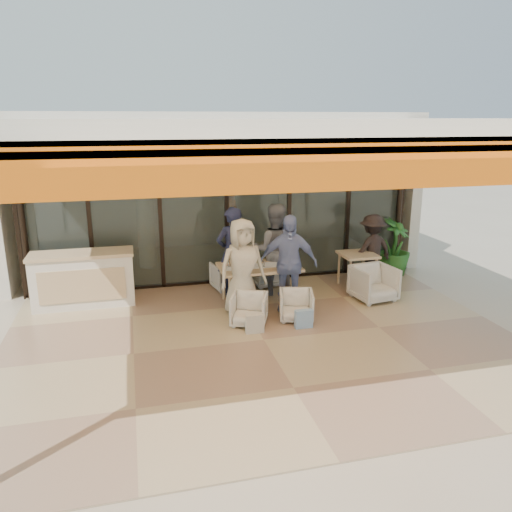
{
  "coord_description": "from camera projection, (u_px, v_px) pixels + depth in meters",
  "views": [
    {
      "loc": [
        -1.88,
        -6.99,
        3.41
      ],
      "look_at": [
        0.1,
        0.9,
        1.15
      ],
      "focal_mm": 35.0,
      "sensor_mm": 36.0,
      "label": 1
    }
  ],
  "objects": [
    {
      "name": "diner_navy",
      "position": [
        232.0,
        253.0,
        9.58
      ],
      "size": [
        0.74,
        0.59,
        1.8
      ],
      "primitive_type": "imported",
      "rotation": [
        0.0,
        0.0,
        3.4
      ],
      "color": "#181E34",
      "rests_on": "ground"
    },
    {
      "name": "terrace_structure",
      "position": [
        270.0,
        130.0,
        6.77
      ],
      "size": [
        8.0,
        6.0,
        3.4
      ],
      "color": "silver",
      "rests_on": "ground"
    },
    {
      "name": "diner_cream",
      "position": [
        242.0,
        268.0,
        8.75
      ],
      "size": [
        0.92,
        0.67,
        1.74
      ],
      "primitive_type": "imported",
      "rotation": [
        0.0,
        0.0,
        0.15
      ],
      "color": "beige",
      "rests_on": "ground"
    },
    {
      "name": "diner_periwinkle",
      "position": [
        288.0,
        263.0,
        8.94
      ],
      "size": [
        1.12,
        0.69,
        1.78
      ],
      "primitive_type": "imported",
      "rotation": [
        0.0,
        0.0,
        -0.27
      ],
      "color": "#717DBD",
      "rests_on": "ground"
    },
    {
      "name": "tote_bag_blue",
      "position": [
        304.0,
        320.0,
        8.29
      ],
      "size": [
        0.3,
        0.1,
        0.34
      ],
      "primitive_type": "cube",
      "color": "#99BFD8",
      "rests_on": "ground"
    },
    {
      "name": "terrace_floor",
      "position": [
        264.0,
        341.0,
        7.88
      ],
      "size": [
        8.0,
        6.0,
        0.01
      ],
      "primitive_type": "cube",
      "color": "tan",
      "rests_on": "ground"
    },
    {
      "name": "dining_table",
      "position": [
        259.0,
        269.0,
        9.32
      ],
      "size": [
        1.5,
        0.9,
        0.93
      ],
      "color": "tan",
      "rests_on": "ground"
    },
    {
      "name": "ground",
      "position": [
        264.0,
        341.0,
        7.88
      ],
      "size": [
        70.0,
        70.0,
        0.0
      ],
      "primitive_type": "plane",
      "color": "#C6B293",
      "rests_on": "ground"
    },
    {
      "name": "side_table",
      "position": [
        358.0,
        258.0,
        10.18
      ],
      "size": [
        0.7,
        0.7,
        0.74
      ],
      "color": "tan",
      "rests_on": "ground"
    },
    {
      "name": "standing_woman",
      "position": [
        372.0,
        250.0,
        10.42
      ],
      "size": [
        1.06,
        0.74,
        1.5
      ],
      "primitive_type": "imported",
      "rotation": [
        0.0,
        0.0,
        3.35
      ],
      "color": "black",
      "rests_on": "ground"
    },
    {
      "name": "tote_bag_cream",
      "position": [
        255.0,
        324.0,
        8.09
      ],
      "size": [
        0.3,
        0.1,
        0.34
      ],
      "primitive_type": "cube",
      "color": "silver",
      "rests_on": "ground"
    },
    {
      "name": "interior_block",
      "position": [
        209.0,
        167.0,
        12.26
      ],
      "size": [
        9.05,
        3.62,
        3.52
      ],
      "color": "silver",
      "rests_on": "ground"
    },
    {
      "name": "chair_far_left",
      "position": [
        228.0,
        275.0,
        10.21
      ],
      "size": [
        0.69,
        0.66,
        0.62
      ],
      "primitive_type": "imported",
      "rotation": [
        0.0,
        0.0,
        3.32
      ],
      "color": "silver",
      "rests_on": "ground"
    },
    {
      "name": "side_chair",
      "position": [
        374.0,
        282.0,
        9.55
      ],
      "size": [
        0.83,
        0.79,
        0.75
      ],
      "primitive_type": "imported",
      "rotation": [
        0.0,
        0.0,
        0.15
      ],
      "color": "silver",
      "rests_on": "ground"
    },
    {
      "name": "chair_near_right",
      "position": [
        296.0,
        304.0,
        8.63
      ],
      "size": [
        0.69,
        0.66,
        0.58
      ],
      "primitive_type": "imported",
      "rotation": [
        0.0,
        0.0,
        -0.26
      ],
      "color": "silver",
      "rests_on": "ground"
    },
    {
      "name": "host_counter",
      "position": [
        84.0,
        279.0,
        9.22
      ],
      "size": [
        1.85,
        0.65,
        1.04
      ],
      "color": "silver",
      "rests_on": "ground"
    },
    {
      "name": "chair_far_right",
      "position": [
        267.0,
        272.0,
        10.41
      ],
      "size": [
        0.63,
        0.59,
        0.59
      ],
      "primitive_type": "imported",
      "rotation": [
        0.0,
        0.0,
        3.24
      ],
      "color": "silver",
      "rests_on": "ground"
    },
    {
      "name": "chair_near_left",
      "position": [
        249.0,
        308.0,
        8.43
      ],
      "size": [
        0.74,
        0.72,
        0.6
      ],
      "primitive_type": "imported",
      "rotation": [
        0.0,
        0.0,
        -0.38
      ],
      "color": "silver",
      "rests_on": "ground"
    },
    {
      "name": "diner_grey",
      "position": [
        274.0,
        250.0,
        9.77
      ],
      "size": [
        1.03,
        0.89,
        1.82
      ],
      "primitive_type": "imported",
      "rotation": [
        0.0,
        0.0,
        2.89
      ],
      "color": "slate",
      "rests_on": "ground"
    },
    {
      "name": "glass_storefront",
      "position": [
        226.0,
        209.0,
        10.26
      ],
      "size": [
        8.08,
        0.1,
        3.2
      ],
      "color": "#9EADA3",
      "rests_on": "ground"
    },
    {
      "name": "potted_palm",
      "position": [
        395.0,
        247.0,
        11.06
      ],
      "size": [
        1.01,
        1.01,
        1.28
      ],
      "primitive_type": "imported",
      "rotation": [
        0.0,
        0.0,
        0.72
      ],
      "color": "#1E5919",
      "rests_on": "ground"
    }
  ]
}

